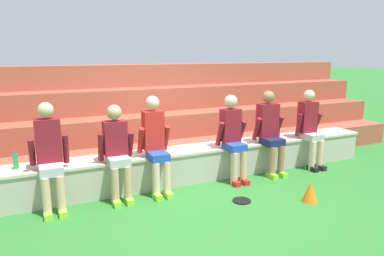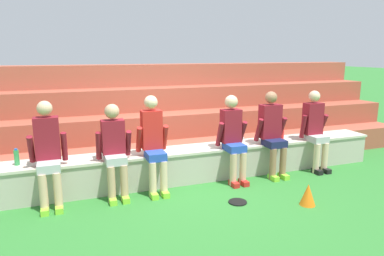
{
  "view_description": "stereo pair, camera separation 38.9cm",
  "coord_description": "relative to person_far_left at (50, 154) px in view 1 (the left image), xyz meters",
  "views": [
    {
      "loc": [
        -2.25,
        -4.92,
        2.11
      ],
      "look_at": [
        0.09,
        0.26,
        0.89
      ],
      "focal_mm": 33.02,
      "sensor_mm": 36.0,
      "label": 1
    },
    {
      "loc": [
        -1.89,
        -5.07,
        2.11
      ],
      "look_at": [
        0.09,
        0.26,
        0.89
      ],
      "focal_mm": 33.02,
      "sensor_mm": 36.0,
      "label": 2
    }
  ],
  "objects": [
    {
      "name": "person_right_of_center",
      "position": [
        2.81,
        -0.03,
        -0.01
      ],
      "size": [
        0.5,
        0.56,
        1.43
      ],
      "color": "#DBAD89",
      "rests_on": "ground"
    },
    {
      "name": "plastic_cup_right_end",
      "position": [
        3.12,
        0.24,
        -0.18
      ],
      "size": [
        0.09,
        0.09,
        0.12
      ],
      "primitive_type": "cylinder",
      "color": "white",
      "rests_on": "stone_seating_wall"
    },
    {
      "name": "water_bottle_mid_left",
      "position": [
        4.83,
        0.24,
        -0.11
      ],
      "size": [
        0.06,
        0.06,
        0.26
      ],
      "color": "red",
      "rests_on": "stone_seating_wall"
    },
    {
      "name": "water_bottle_mid_right",
      "position": [
        -0.43,
        0.29,
        -0.12
      ],
      "size": [
        0.07,
        0.07,
        0.24
      ],
      "color": "green",
      "rests_on": "stone_seating_wall"
    },
    {
      "name": "person_far_right",
      "position": [
        3.58,
        0.01,
        0.0
      ],
      "size": [
        0.54,
        0.55,
        1.46
      ],
      "color": "#996B4C",
      "rests_on": "ground"
    },
    {
      "name": "person_far_left",
      "position": [
        0.0,
        0.0,
        0.0
      ],
      "size": [
        0.51,
        0.58,
        1.47
      ],
      "color": "#DBAD89",
      "rests_on": "ground"
    },
    {
      "name": "person_left_of_center",
      "position": [
        0.9,
        -0.02,
        -0.04
      ],
      "size": [
        0.51,
        0.54,
        1.38
      ],
      "color": "tan",
      "rests_on": "ground"
    },
    {
      "name": "person_rightmost_edge",
      "position": [
        4.48,
        -0.01,
        -0.01
      ],
      "size": [
        0.51,
        0.53,
        1.44
      ],
      "color": "beige",
      "rests_on": "ground"
    },
    {
      "name": "person_center",
      "position": [
        1.49,
        0.01,
        0.0
      ],
      "size": [
        0.49,
        0.61,
        1.47
      ],
      "color": "beige",
      "rests_on": "ground"
    },
    {
      "name": "sports_cone",
      "position": [
        3.37,
        -1.27,
        -0.62
      ],
      "size": [
        0.22,
        0.22,
        0.31
      ],
      "primitive_type": "cone",
      "color": "orange",
      "rests_on": "ground"
    },
    {
      "name": "brick_bleachers",
      "position": [
        2.12,
        2.15,
        -0.09
      ],
      "size": [
        10.51,
        2.38,
        1.85
      ],
      "color": "#A64F3B",
      "rests_on": "ground"
    },
    {
      "name": "water_bottle_near_right",
      "position": [
        3.95,
        0.25,
        -0.11
      ],
      "size": [
        0.08,
        0.08,
        0.27
      ],
      "color": "red",
      "rests_on": "stone_seating_wall"
    },
    {
      "name": "ground_plane",
      "position": [
        2.12,
        0.01,
        -0.78
      ],
      "size": [
        80.0,
        80.0,
        0.0
      ],
      "primitive_type": "plane",
      "color": "#2D752D"
    },
    {
      "name": "frisbee",
      "position": [
        2.49,
        -0.86,
        -0.77
      ],
      "size": [
        0.26,
        0.26,
        0.02
      ],
      "primitive_type": "cylinder",
      "color": "black",
      "rests_on": "ground"
    },
    {
      "name": "stone_seating_wall",
      "position": [
        2.12,
        0.27,
        -0.49
      ],
      "size": [
        7.23,
        0.56,
        0.54
      ],
      "color": "#B7AF9E",
      "rests_on": "ground"
    }
  ]
}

